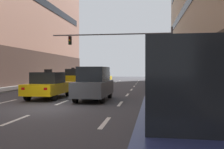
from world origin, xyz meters
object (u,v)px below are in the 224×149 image
Objects in this scene: car_driving_1 at (94,84)px; traffic_signal_0 at (130,45)px; taxi_driving_0 at (73,76)px; taxi_driving_4 at (49,85)px; taxi_driving_3 at (105,77)px; car_parked_0 at (208,127)px; car_driving_2 at (49,81)px.

traffic_signal_0 is at bearing 79.70° from car_driving_1.
taxi_driving_0 is 17.25m from taxi_driving_4.
taxi_driving_3 is at bearing 98.23° from car_driving_1.
taxi_driving_4 is 1.02× the size of car_parked_0.
car_driving_1 reaches higher than taxi_driving_3.
taxi_driving_4 is 0.40× the size of traffic_signal_0.
taxi_driving_0 is 8.58m from car_driving_2.
car_driving_1 is 23.59m from taxi_driving_3.
car_driving_1 is 0.98× the size of car_driving_2.
car_driving_1 reaches higher than taxi_driving_4.
taxi_driving_4 is (0.21, -22.68, 0.08)m from taxi_driving_3.
car_parked_0 is (7.46, -34.73, 0.31)m from taxi_driving_3.
traffic_signal_0 is (8.31, -8.73, 3.22)m from taxi_driving_0.
taxi_driving_4 is (3.46, -8.31, 0.05)m from car_driving_2.
car_driving_2 is (0.08, -8.58, -0.21)m from taxi_driving_0.
traffic_signal_0 is (-2.48, 20.21, 3.15)m from car_parked_0.
taxi_driving_4 is at bearing -78.16° from taxi_driving_0.
car_parked_0 is (10.79, -28.94, 0.07)m from taxi_driving_0.
car_driving_1 is at bearing -81.77° from taxi_driving_3.
car_driving_1 is 0.94× the size of car_parked_0.
traffic_signal_0 is (1.60, 8.83, 3.20)m from car_driving_1.
taxi_driving_0 is at bearing 101.84° from taxi_driving_4.
car_parked_0 is (4.08, -11.38, 0.06)m from car_driving_1.
taxi_driving_0 reaches higher than car_driving_1.
taxi_driving_4 is at bearing -120.34° from traffic_signal_0.
taxi_driving_0 is 6.69m from taxi_driving_3.
car_driving_2 is 0.97× the size of car_parked_0.
taxi_driving_0 is 30.89m from car_parked_0.
taxi_driving_3 is at bearing 102.12° from car_parked_0.
taxi_driving_0 is 12.48m from traffic_signal_0.
car_parked_0 is at bearing -58.97° from taxi_driving_4.
car_driving_2 is 8.92m from traffic_signal_0.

